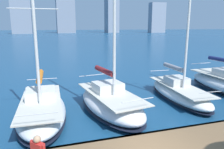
% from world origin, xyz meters
% --- Properties ---
extents(city_skyline, '(174.86, 22.75, 36.28)m').
position_xyz_m(city_skyline, '(0.76, -159.62, 13.72)').
color(city_skyline, gray).
rests_on(city_skyline, ground).
extents(sailboat_grey, '(2.62, 7.09, 10.73)m').
position_xyz_m(sailboat_grey, '(-5.43, -6.27, 0.64)').
color(sailboat_grey, white).
rests_on(sailboat_grey, ground).
extents(sailboat_maroon, '(3.65, 6.88, 12.85)m').
position_xyz_m(sailboat_maroon, '(-0.01, -5.29, 0.77)').
color(sailboat_maroon, white).
rests_on(sailboat_maroon, ground).
extents(sailboat_orange, '(2.87, 7.12, 9.26)m').
position_xyz_m(sailboat_orange, '(3.96, -5.59, 0.65)').
color(sailboat_orange, silver).
rests_on(sailboat_orange, ground).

